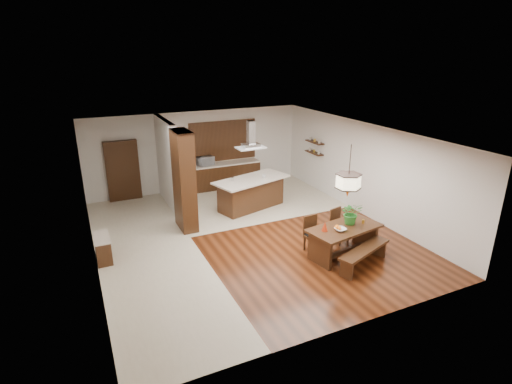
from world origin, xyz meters
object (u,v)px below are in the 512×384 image
fruit_bowl (340,229)px  dining_chair_left (314,235)px  dining_table (344,235)px  dining_bench (364,257)px  kitchen_island (251,193)px  pendant_lantern (349,171)px  foliage_plant (351,213)px  dining_chair_right (340,226)px  microwave (205,161)px  island_cup (264,176)px  range_hood (251,135)px  hallway_console (103,248)px

fruit_bowl → dining_chair_left: bearing=118.5°
dining_table → fruit_bowl: size_ratio=7.25×
dining_bench → kitchen_island: (-0.91, 4.61, 0.29)m
pendant_lantern → foliage_plant: bearing=22.3°
dining_chair_right → microwave: (-1.91, 5.70, 0.64)m
kitchen_island → island_cup: (0.41, -0.11, 0.55)m
dining_chair_right → microwave: size_ratio=1.63×
dining_table → microwave: 6.56m
dining_table → dining_chair_left: 0.75m
pendant_lantern → kitchen_island: (-0.79, 3.94, -1.71)m
dining_chair_left → range_hood: size_ratio=1.06×
dining_chair_right → fruit_bowl: size_ratio=3.37×
dining_chair_left → fruit_bowl: (0.34, -0.62, 0.35)m
fruit_bowl → island_cup: size_ratio=2.18×
kitchen_island → fruit_bowl: bearing=-98.2°
hallway_console → dining_chair_left: size_ratio=0.92×
range_hood → microwave: 2.87m
dining_table → foliage_plant: size_ratio=3.48×
dining_chair_right → fruit_bowl: (-0.60, -0.78, 0.35)m
dining_chair_right → range_hood: range_hood is taller
dining_bench → foliage_plant: 1.15m
fruit_bowl → range_hood: (-0.56, 4.08, 1.64)m
fruit_bowl → hallway_console: bearing=155.2°
dining_table → foliage_plant: bearing=22.3°
dining_chair_left → dining_bench: bearing=-64.8°
fruit_bowl → kitchen_island: size_ratio=0.10×
hallway_console → range_hood: 5.48m
dining_bench → island_cup: island_cup is taller
dining_chair_left → microwave: size_ratio=1.65×
fruit_bowl → range_hood: 4.43m
dining_chair_left → range_hood: (-0.22, 3.46, 1.99)m
hallway_console → dining_bench: (5.69, -3.00, -0.07)m
fruit_bowl → microwave: size_ratio=0.48×
dining_chair_left → microwave: (-0.98, 5.87, 0.63)m
dining_table → pendant_lantern: 1.67m
foliage_plant → island_cup: 3.77m
pendant_lantern → range_hood: size_ratio=1.46×
fruit_bowl → kitchen_island: (-0.56, 4.07, -0.29)m
foliage_plant → kitchen_island: foliage_plant is taller
fruit_bowl → island_cup: bearing=92.2°
dining_table → fruit_bowl: (-0.23, -0.13, 0.24)m
hallway_console → dining_chair_left: (5.00, -1.84, 0.16)m
dining_bench → range_hood: (-0.91, 4.62, 2.22)m
pendant_lantern → range_hood: bearing=101.3°
dining_table → dining_chair_left: dining_chair_left is taller
pendant_lantern → microwave: (-1.55, 6.35, -1.13)m
dining_bench → range_hood: size_ratio=1.91×
hallway_console → dining_chair_left: bearing=-20.2°
dining_bench → dining_table: bearing=100.0°
dining_bench → dining_chair_left: (-0.68, 1.16, 0.23)m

